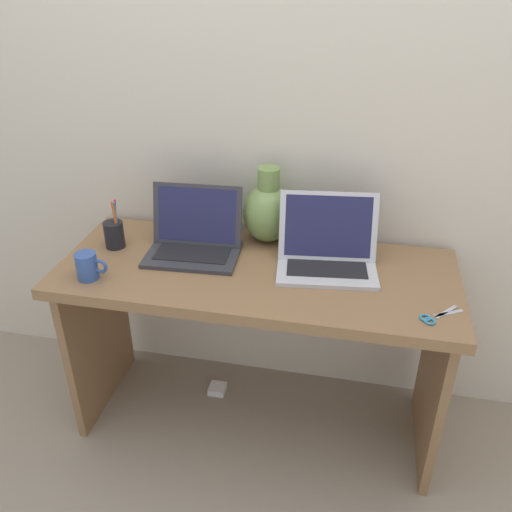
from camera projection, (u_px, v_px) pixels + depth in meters
name	position (u px, v px, depth m)	size (l,w,h in m)	color
ground_plane	(256.00, 417.00, 2.20)	(6.00, 6.00, 0.00)	gray
back_wall	(275.00, 104.00, 1.88)	(4.40, 0.04, 2.40)	beige
desk	(256.00, 306.00, 1.93)	(1.38, 0.56, 0.71)	olive
laptop_left	(195.00, 236.00, 1.93)	(0.34, 0.25, 0.23)	#333338
laptop_right	(327.00, 248.00, 1.84)	(0.36, 0.28, 0.24)	silver
green_vase	(268.00, 211.00, 1.98)	(0.19, 0.19, 0.29)	#75934C
coffee_mug	(88.00, 266.00, 1.77)	(0.11, 0.07, 0.09)	#335199
pen_cup	(114.00, 234.00, 1.96)	(0.07, 0.07, 0.19)	black
scissors	(435.00, 317.00, 1.60)	(0.13, 0.12, 0.01)	#B7B7BC
power_brick	(217.00, 389.00, 2.32)	(0.07, 0.07, 0.03)	white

